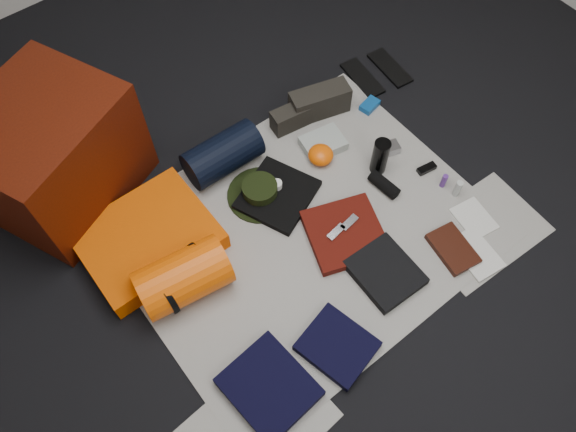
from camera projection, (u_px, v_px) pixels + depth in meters
floor at (305, 233)px, 2.63m from camera, size 4.50×4.50×0.02m
newspaper_mat at (305, 232)px, 2.61m from camera, size 1.60×1.30×0.01m
newspaper_sheet_front_left at (255, 427)px, 2.18m from camera, size 0.61×0.44×0.00m
newspaper_sheet_front_right at (481, 231)px, 2.62m from camera, size 0.60×0.43×0.00m
red_cabinet at (53, 155)px, 2.50m from camera, size 0.83×0.77×0.56m
sleeping_pad at (148, 239)px, 2.53m from camera, size 0.58×0.47×0.10m
stuff_sack at (184, 277)px, 2.37m from camera, size 0.41×0.28×0.23m
sack_strap_left at (164, 291)px, 2.35m from camera, size 0.02×0.22×0.22m
sack_strap_right at (203, 265)px, 2.41m from camera, size 0.03×0.22×0.22m
navy_duffel at (223, 154)px, 2.72m from camera, size 0.38×0.20×0.20m
boonie_brim at (260, 195)px, 2.71m from camera, size 0.39×0.39×0.01m
boonie_crown at (260, 190)px, 2.67m from camera, size 0.17×0.17×0.08m
hiking_boot_left at (294, 116)px, 2.88m from camera, size 0.25×0.12×0.12m
hiking_boot_right at (320, 102)px, 2.91m from camera, size 0.33×0.20×0.16m
flip_flop_left at (362, 78)px, 3.10m from camera, size 0.15×0.30×0.02m
flip_flop_right at (390, 68)px, 3.14m from camera, size 0.14×0.30×0.02m
trousers_navy_a at (269, 387)px, 2.23m from camera, size 0.32×0.36×0.05m
trousers_navy_b at (337, 346)px, 2.32m from camera, size 0.30×0.33×0.04m
trousers_charcoal at (385, 272)px, 2.48m from camera, size 0.27×0.30×0.05m
black_tshirt at (277, 195)px, 2.69m from camera, size 0.43×0.42×0.03m
red_shirt at (345, 233)px, 2.58m from camera, size 0.43×0.43×0.04m
orange_stuff_sack at (321, 155)px, 2.78m from camera, size 0.16×0.16×0.08m
first_aid_pouch at (323, 143)px, 2.84m from camera, size 0.23×0.19×0.05m
water_bottle at (380, 156)px, 2.71m from camera, size 0.09×0.09×0.20m
speaker at (384, 185)px, 2.71m from camera, size 0.08×0.17×0.06m
compact_camera at (388, 149)px, 2.83m from camera, size 0.13×0.10×0.05m
cyan_case at (370, 105)px, 2.98m from camera, size 0.12×0.09×0.03m
toiletry_purple at (444, 181)px, 2.71m from camera, size 0.04×0.04×0.08m
toiletry_clear at (458, 189)px, 2.67m from camera, size 0.04×0.04×0.10m
paperback_book at (453, 249)px, 2.55m from camera, size 0.19×0.25×0.03m
map_booklet at (476, 254)px, 2.55m from camera, size 0.19×0.26×0.01m
map_printout at (474, 218)px, 2.64m from camera, size 0.18×0.22×0.01m
sunglasses at (427, 169)px, 2.78m from camera, size 0.10×0.05×0.02m
key_cluster at (262, 400)px, 2.22m from camera, size 0.06×0.06×0.01m
tape_roll at (277, 185)px, 2.68m from camera, size 0.05×0.05×0.04m
energy_bar_a at (336, 232)px, 2.55m from camera, size 0.10×0.05×0.01m
energy_bar_b at (349, 223)px, 2.58m from camera, size 0.10×0.05×0.01m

